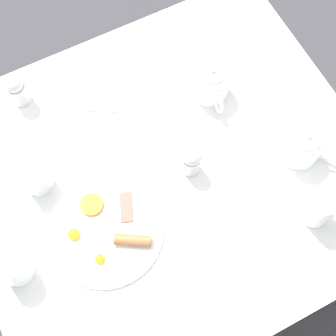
{
  "coord_description": "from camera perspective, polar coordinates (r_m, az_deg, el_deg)",
  "views": [
    {
      "loc": [
        -0.4,
        0.21,
        1.9
      ],
      "look_at": [
        0.0,
        0.0,
        0.74
      ],
      "focal_mm": 50.0,
      "sensor_mm": 36.0,
      "label": 1
    }
  ],
  "objects": [
    {
      "name": "teapot_near",
      "position": [
        1.29,
        16.21,
        2.67
      ],
      "size": [
        0.15,
        0.15,
        0.13
      ],
      "rotation": [
        0.0,
        0.0,
        0.79
      ],
      "color": "white",
      "rests_on": "table"
    },
    {
      "name": "table",
      "position": [
        1.33,
        -0.0,
        -1.38
      ],
      "size": [
        0.97,
        1.08,
        0.72
      ],
      "color": "silver",
      "rests_on": "ground_plane"
    },
    {
      "name": "water_glass_short",
      "position": [
        1.22,
        18.17,
        -4.6
      ],
      "size": [
        0.07,
        0.07,
        0.13
      ],
      "color": "white",
      "rests_on": "table"
    },
    {
      "name": "salt_grinder",
      "position": [
        1.37,
        -17.97,
        9.16
      ],
      "size": [
        0.05,
        0.05,
        0.12
      ],
      "color": "#BCBCC1",
      "rests_on": "table"
    },
    {
      "name": "wine_glass_spare",
      "position": [
        1.2,
        -18.4,
        -11.59
      ],
      "size": [
        0.07,
        0.07,
        0.11
      ],
      "color": "white",
      "rests_on": "table"
    },
    {
      "name": "fork_by_plate",
      "position": [
        1.46,
        -0.9,
        14.91
      ],
      "size": [
        0.12,
        0.15,
        0.0
      ],
      "rotation": [
        0.0,
        0.0,
        0.66
      ],
      "color": "silver",
      "rests_on": "table"
    },
    {
      "name": "breakfast_plate",
      "position": [
        1.22,
        -7.62,
        -7.53
      ],
      "size": [
        0.3,
        0.3,
        0.04
      ],
      "color": "white",
      "rests_on": "table"
    },
    {
      "name": "teapot_far",
      "position": [
        1.33,
        5.27,
        10.35
      ],
      "size": [
        0.19,
        0.1,
        0.13
      ],
      "rotation": [
        0.0,
        0.0,
        6.1
      ],
      "color": "white",
      "rests_on": "table"
    },
    {
      "name": "napkin_folded",
      "position": [
        1.39,
        -7.73,
        9.7
      ],
      "size": [
        0.2,
        0.19,
        0.01
      ],
      "rotation": [
        0.0,
        0.0,
        2.61
      ],
      "color": "white",
      "rests_on": "table"
    },
    {
      "name": "ground_plane",
      "position": [
        1.96,
        -0.0,
        -7.96
      ],
      "size": [
        8.0,
        8.0,
        0.0
      ],
      "primitive_type": "plane",
      "color": "#333338"
    },
    {
      "name": "knife_by_plate",
      "position": [
        1.22,
        11.08,
        -10.06
      ],
      "size": [
        0.16,
        0.17,
        0.0
      ],
      "rotation": [
        0.0,
        0.0,
        3.91
      ],
      "color": "silver",
      "rests_on": "table"
    },
    {
      "name": "pepper_grinder",
      "position": [
        1.21,
        2.88,
        1.0
      ],
      "size": [
        0.05,
        0.05,
        0.12
      ],
      "color": "#BCBCC1",
      "rests_on": "table"
    },
    {
      "name": "water_glass_tall",
      "position": [
        1.24,
        -16.02,
        -0.9
      ],
      "size": [
        0.07,
        0.07,
        0.13
      ],
      "color": "white",
      "rests_on": "table"
    }
  ]
}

